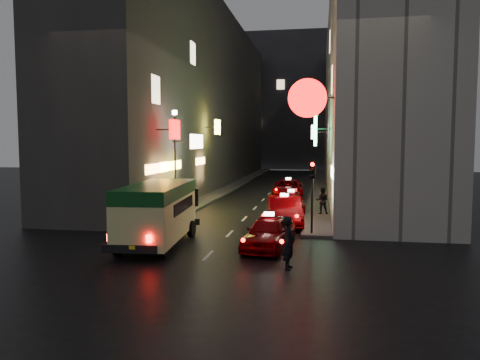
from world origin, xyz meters
The scene contains 15 objects.
ground centered at (0.00, 0.00, 0.00)m, with size 120.00×120.00×0.00m, color black.
building_left centered at (-8.00, 33.99, 9.00)m, with size 7.68×52.00×18.00m.
building_right centered at (8.00, 33.99, 9.00)m, with size 8.27×52.00×18.00m.
building_far centered at (0.00, 66.00, 11.00)m, with size 30.00×10.00×22.00m, color #343439.
sidewalk_left centered at (-4.25, 34.00, 0.07)m, with size 1.50×52.00×0.15m, color #494644.
sidewalk_right centered at (4.25, 34.00, 0.07)m, with size 1.50×52.00×0.15m, color #494644.
minibus centered at (-2.60, 5.42, 1.70)m, with size 2.67×6.41×2.69m.
taxi_near centered at (2.27, 5.57, 0.82)m, with size 2.88×5.42×1.81m.
taxi_second centered at (2.47, 11.28, 0.92)m, with size 3.23×6.07×2.01m.
taxi_third centered at (2.53, 16.45, 0.74)m, with size 2.21×4.77×1.65m.
taxi_far centered at (1.82, 23.93, 0.85)m, with size 2.45×5.47×1.88m.
pedestrian_crossing centered at (3.30, 2.58, 1.07)m, with size 0.71×0.45×2.15m, color black.
pedestrian_sidewalk centered at (4.51, 14.76, 1.06)m, with size 0.69×0.43×1.83m, color black.
traffic_light centered at (4.00, 8.47, 2.69)m, with size 0.26×0.43×3.50m.
lamp_post centered at (-4.20, 13.00, 3.72)m, with size 0.28×0.28×6.22m.
Camera 1 is at (4.37, -13.87, 4.55)m, focal length 35.00 mm.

